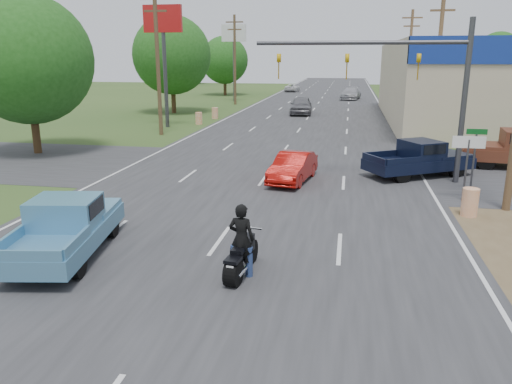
% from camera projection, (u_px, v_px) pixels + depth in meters
% --- Properties ---
extents(main_road, '(15.00, 180.00, 0.02)m').
position_uv_depth(main_road, '(308.00, 118.00, 45.52)').
color(main_road, '#2D2D30').
rests_on(main_road, ground).
extents(cross_road, '(120.00, 10.00, 0.02)m').
position_uv_depth(cross_road, '(270.00, 170.00, 24.65)').
color(cross_road, '#2D2D30').
rests_on(cross_road, ground).
extents(utility_pole_2, '(2.00, 0.28, 10.00)m').
position_uv_depth(utility_pole_2, '(438.00, 58.00, 33.92)').
color(utility_pole_2, '#4C3823').
rests_on(utility_pole_2, ground).
extents(utility_pole_3, '(2.00, 0.28, 10.00)m').
position_uv_depth(utility_pole_3, '(409.00, 58.00, 51.00)').
color(utility_pole_3, '#4C3823').
rests_on(utility_pole_3, ground).
extents(utility_pole_5, '(2.00, 0.28, 10.00)m').
position_uv_depth(utility_pole_5, '(158.00, 58.00, 34.42)').
color(utility_pole_5, '#4C3823').
rests_on(utility_pole_5, ground).
extents(utility_pole_6, '(2.00, 0.28, 10.00)m').
position_uv_depth(utility_pole_6, '(235.00, 58.00, 57.19)').
color(utility_pole_6, '#4C3823').
rests_on(utility_pole_6, ground).
extents(tree_0, '(7.14, 7.14, 8.84)m').
position_uv_depth(tree_0, '(27.00, 60.00, 27.63)').
color(tree_0, '#422D19').
rests_on(tree_0, ground).
extents(tree_1, '(7.56, 7.56, 9.36)m').
position_uv_depth(tree_1, '(172.00, 55.00, 48.34)').
color(tree_1, '#422D19').
rests_on(tree_1, ground).
extents(tree_2, '(6.72, 6.72, 8.32)m').
position_uv_depth(tree_2, '(225.00, 60.00, 71.39)').
color(tree_2, '#422D19').
rests_on(tree_2, ground).
extents(tree_4, '(9.24, 9.24, 11.44)m').
position_uv_depth(tree_4, '(9.00, 48.00, 86.62)').
color(tree_4, '#422D19').
rests_on(tree_4, ground).
extents(tree_5, '(7.98, 7.98, 9.88)m').
position_uv_depth(tree_5, '(498.00, 54.00, 90.90)').
color(tree_5, '#422D19').
rests_on(tree_5, ground).
extents(tree_6, '(8.82, 8.82, 10.92)m').
position_uv_depth(tree_6, '(183.00, 51.00, 101.28)').
color(tree_6, '#422D19').
rests_on(tree_6, ground).
extents(barrel_0, '(0.56, 0.56, 1.00)m').
position_uv_depth(barrel_0, '(470.00, 202.00, 17.42)').
color(barrel_0, orange).
rests_on(barrel_0, ground).
extents(barrel_1, '(0.56, 0.56, 1.00)m').
position_uv_depth(barrel_1, '(441.00, 157.00, 25.41)').
color(barrel_1, orange).
rests_on(barrel_1, ground).
extents(barrel_2, '(0.56, 0.56, 1.00)m').
position_uv_depth(barrel_2, '(199.00, 118.00, 41.20)').
color(barrel_2, orange).
rests_on(barrel_2, ground).
extents(barrel_3, '(0.56, 0.56, 1.00)m').
position_uv_depth(barrel_3, '(215.00, 113.00, 44.94)').
color(barrel_3, orange).
rests_on(barrel_3, ground).
extents(pole_sign_left_near, '(3.00, 0.35, 9.20)m').
position_uv_depth(pole_sign_left_near, '(163.00, 33.00, 37.90)').
color(pole_sign_left_near, '#3F3F44').
rests_on(pole_sign_left_near, ground).
extents(pole_sign_left_far, '(3.00, 0.35, 9.20)m').
position_uv_depth(pole_sign_left_far, '(234.00, 42.00, 60.67)').
color(pole_sign_left_far, '#3F3F44').
rests_on(pole_sign_left_far, ground).
extents(lane_sign, '(1.20, 0.08, 2.52)m').
position_uv_depth(lane_sign, '(468.00, 153.00, 18.92)').
color(lane_sign, '#3F3F44').
rests_on(lane_sign, ground).
extents(street_name_sign, '(0.80, 0.08, 2.61)m').
position_uv_depth(street_name_sign, '(474.00, 153.00, 20.31)').
color(street_name_sign, '#3F3F44').
rests_on(street_name_sign, ground).
extents(signal_mast, '(9.12, 0.40, 7.00)m').
position_uv_depth(signal_mast, '(401.00, 72.00, 21.42)').
color(signal_mast, '#3F3F44').
rests_on(signal_mast, ground).
extents(red_convertible, '(2.00, 4.09, 1.29)m').
position_uv_depth(red_convertible, '(293.00, 168.00, 22.21)').
color(red_convertible, '#990B07').
rests_on(red_convertible, ground).
extents(motorcycle, '(0.70, 2.14, 1.09)m').
position_uv_depth(motorcycle, '(241.00, 259.00, 12.58)').
color(motorcycle, black).
rests_on(motorcycle, ground).
extents(rider, '(0.71, 0.52, 1.82)m').
position_uv_depth(rider, '(241.00, 242.00, 12.52)').
color(rider, black).
rests_on(rider, ground).
extents(blue_pickup, '(2.74, 5.23, 1.65)m').
position_uv_depth(blue_pickup, '(67.00, 226.00, 13.99)').
color(blue_pickup, black).
rests_on(blue_pickup, ground).
extents(navy_pickup, '(5.32, 4.28, 1.68)m').
position_uv_depth(navy_pickup, '(421.00, 158.00, 23.25)').
color(navy_pickup, black).
rests_on(navy_pickup, ground).
extents(distant_car_grey, '(2.29, 5.14, 1.72)m').
position_uv_depth(distant_car_grey, '(301.00, 105.00, 48.24)').
color(distant_car_grey, slate).
rests_on(distant_car_grey, ground).
extents(distant_car_silver, '(2.94, 5.71, 1.58)m').
position_uv_depth(distant_car_silver, '(351.00, 93.00, 65.25)').
color(distant_car_silver, '#A7A7AC').
rests_on(distant_car_silver, ground).
extents(distant_car_white, '(2.19, 4.40, 1.20)m').
position_uv_depth(distant_car_white, '(292.00, 88.00, 79.83)').
color(distant_car_white, silver).
rests_on(distant_car_white, ground).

